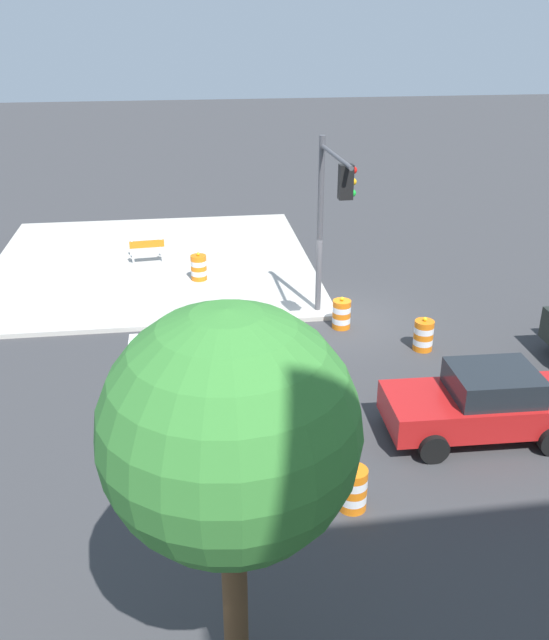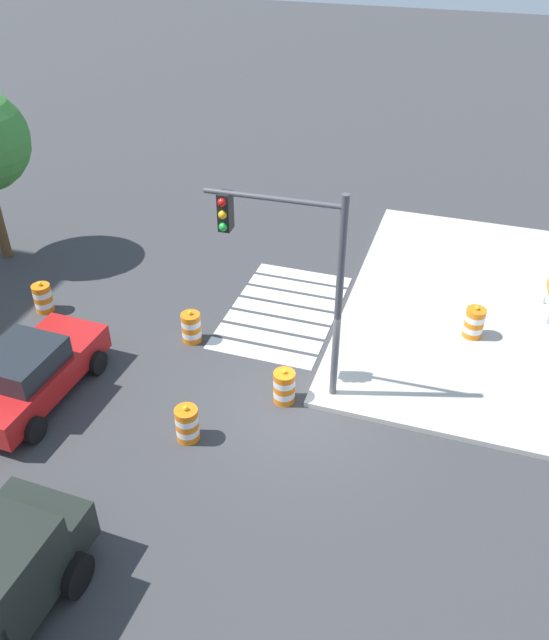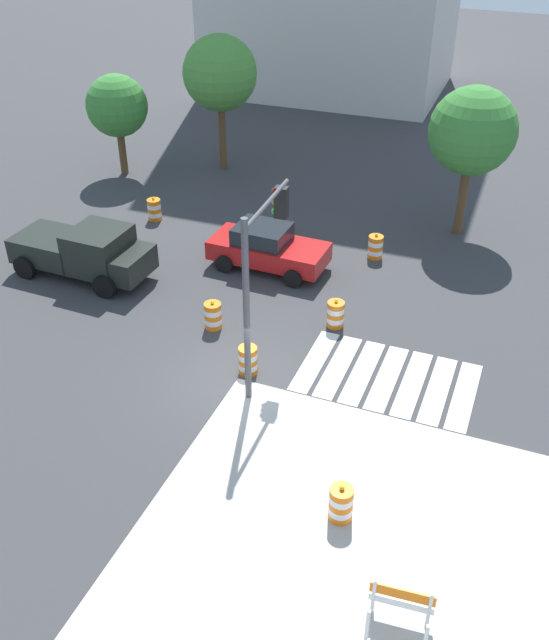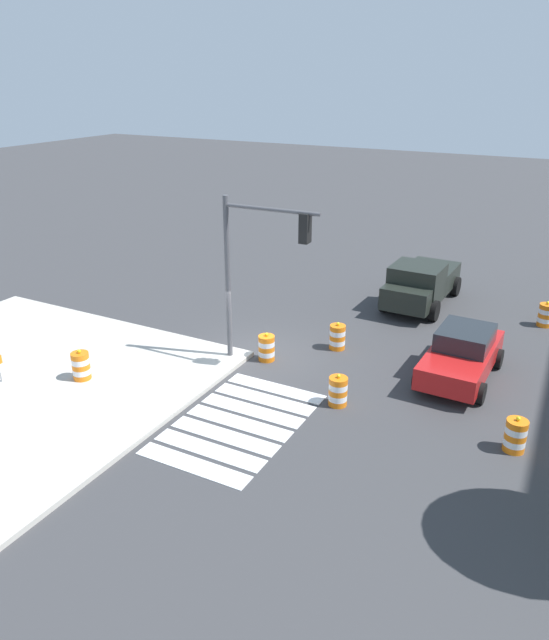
# 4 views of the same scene
# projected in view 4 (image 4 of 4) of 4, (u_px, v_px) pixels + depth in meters

# --- Properties ---
(ground_plane) EXTENTS (120.00, 120.00, 0.00)m
(ground_plane) POSITION_uv_depth(u_px,v_px,m) (254.00, 356.00, 21.11)
(ground_plane) COLOR #38383A
(crosswalk_stripes) EXTENTS (5.10, 3.20, 0.02)m
(crosswalk_stripes) POSITION_uv_depth(u_px,v_px,m) (239.00, 423.00, 17.06)
(crosswalk_stripes) COLOR silver
(crosswalk_stripes) RESTS_ON ground
(sports_car) EXTENTS (4.35, 2.23, 1.63)m
(sports_car) POSITION_uv_depth(u_px,v_px,m) (462.00, 354.00, 19.35)
(sports_car) COLOR red
(sports_car) RESTS_ON ground
(pickup_truck) EXTENTS (5.20, 2.46, 1.92)m
(pickup_truck) POSITION_uv_depth(u_px,v_px,m) (420.00, 284.00, 25.27)
(pickup_truck) COLOR black
(pickup_truck) RESTS_ON ground
(traffic_barrel_near_corner) EXTENTS (0.56, 0.56, 1.02)m
(traffic_barrel_near_corner) POSITION_uv_depth(u_px,v_px,m) (337.00, 337.00, 21.48)
(traffic_barrel_near_corner) COLOR orange
(traffic_barrel_near_corner) RESTS_ON ground
(traffic_barrel_crosswalk_end) EXTENTS (0.56, 0.56, 1.02)m
(traffic_barrel_crosswalk_end) POSITION_uv_depth(u_px,v_px,m) (546.00, 315.00, 23.41)
(traffic_barrel_crosswalk_end) COLOR orange
(traffic_barrel_crosswalk_end) RESTS_ON ground
(traffic_barrel_median_near) EXTENTS (0.56, 0.56, 1.02)m
(traffic_barrel_median_near) POSITION_uv_depth(u_px,v_px,m) (267.00, 348.00, 20.63)
(traffic_barrel_median_near) COLOR orange
(traffic_barrel_median_near) RESTS_ON ground
(traffic_barrel_median_far) EXTENTS (0.56, 0.56, 1.02)m
(traffic_barrel_median_far) POSITION_uv_depth(u_px,v_px,m) (515.00, 435.00, 15.67)
(traffic_barrel_median_far) COLOR orange
(traffic_barrel_median_far) RESTS_ON ground
(traffic_barrel_far_curb) EXTENTS (0.56, 0.56, 1.02)m
(traffic_barrel_far_curb) POSITION_uv_depth(u_px,v_px,m) (338.00, 391.00, 17.84)
(traffic_barrel_far_curb) COLOR orange
(traffic_barrel_far_curb) RESTS_ON ground
(traffic_barrel_on_sidewalk) EXTENTS (0.56, 0.56, 1.02)m
(traffic_barrel_on_sidewalk) POSITION_uv_depth(u_px,v_px,m) (81.00, 366.00, 19.05)
(traffic_barrel_on_sidewalk) COLOR orange
(traffic_barrel_on_sidewalk) RESTS_ON sidewalk_corner
(traffic_light_pole) EXTENTS (0.47, 3.29, 5.50)m
(traffic_light_pole) POSITION_uv_depth(u_px,v_px,m) (259.00, 254.00, 18.94)
(traffic_light_pole) COLOR #4C4C51
(traffic_light_pole) RESTS_ON sidewalk_corner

